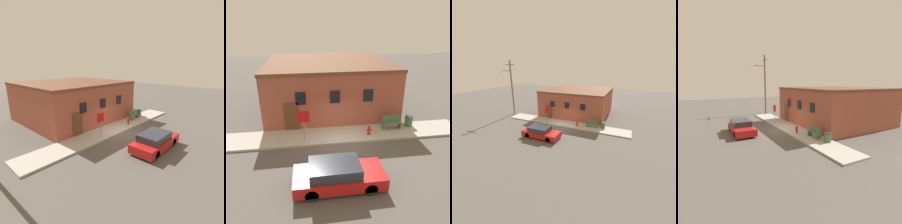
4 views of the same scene
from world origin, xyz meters
TOP-DOWN VIEW (x-y plane):
  - ground_plane at (0.00, 0.00)m, footprint 80.00×80.00m
  - sidewalk at (0.00, 1.18)m, footprint 18.00×2.36m
  - brick_building at (-0.07, 7.24)m, footprint 10.49×9.89m
  - fire_hydrant at (2.08, 0.79)m, footprint 0.42×0.20m
  - stop_sign at (-2.31, 0.39)m, footprint 0.76×0.06m
  - bench at (3.99, 1.50)m, footprint 1.32×0.44m
  - trash_bin at (5.44, 1.72)m, footprint 0.59×0.59m
  - utility_pole at (-9.97, 1.91)m, footprint 1.80×2.26m
  - parked_car at (-0.75, -3.77)m, footprint 4.39×1.87m

SIDE VIEW (x-z plane):
  - ground_plane at x=0.00m, z-range 0.00..0.00m
  - sidewalk at x=0.00m, z-range 0.00..0.14m
  - fire_hydrant at x=2.08m, z-range 0.14..0.83m
  - trash_bin at x=5.44m, z-range 0.14..0.92m
  - bench at x=3.99m, z-range 0.11..1.09m
  - parked_car at x=-0.75m, z-range -0.02..1.28m
  - stop_sign at x=-2.31m, z-range 0.60..2.79m
  - brick_building at x=-0.07m, z-range 0.00..4.27m
  - utility_pole at x=-9.97m, z-range 0.37..9.34m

